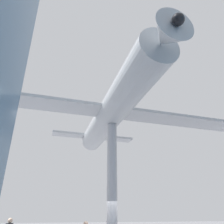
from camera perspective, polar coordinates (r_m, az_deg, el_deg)
name	(u,v)px	position (r m, az deg, el deg)	size (l,w,h in m)	color
support_pylon_central	(112,183)	(12.84, 0.00, -17.94)	(0.58, 0.58, 6.96)	#B7B7BC
suspended_airplane	(113,111)	(13.90, 0.20, 0.32)	(21.87, 14.45, 2.71)	#B2B7BC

